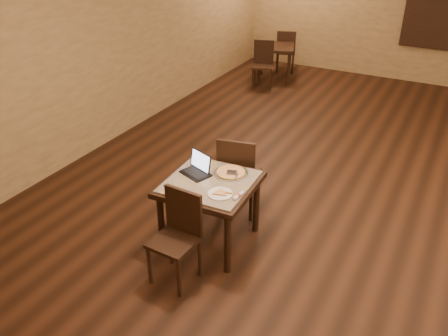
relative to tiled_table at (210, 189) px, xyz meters
The scene contains 16 objects.
ground 2.27m from the tiled_table, 51.93° to the left, with size 10.00×10.00×0.00m, color black.
wall_back 6.89m from the tiled_table, 78.71° to the left, with size 8.00×0.02×3.00m, color #9A7D4E.
wall_left 3.27m from the tiled_table, 147.25° to the left, with size 0.02×10.00×3.00m, color #9A7D4E.
tiled_table is the anchor object (origin of this frame).
chair_main_near 0.63m from the tiled_table, 89.60° to the right, with size 0.43×0.43×0.94m.
chair_main_far 0.62m from the tiled_table, 88.29° to the left, with size 0.52×0.52×1.01m.
laptop 0.27m from the tiled_table, 153.62° to the left, with size 0.36×0.34×0.21m.
plate 0.31m from the tiled_table, 39.29° to the right, with size 0.25×0.25×0.01m, color white.
pizza_slice 0.31m from the tiled_table, 39.29° to the right, with size 0.17×0.17×0.02m, color beige, non-canonical shape.
pizza_pan 0.29m from the tiled_table, 63.43° to the left, with size 0.37×0.37×0.01m, color silver.
pizza_whole 0.29m from the tiled_table, 63.43° to the left, with size 0.31×0.31×0.02m.
spatula 0.29m from the tiled_table, 57.53° to the left, with size 0.10×0.24×0.01m, color silver.
napkin_roll 0.44m from the tiled_table, 19.29° to the right, with size 0.06×0.17×0.04m.
other_table_b 5.68m from the tiled_table, 105.99° to the left, with size 0.97×0.97×0.71m.
other_table_b_chair_near 5.17m from the tiled_table, 107.93° to the left, with size 0.51×0.51×0.92m.
other_table_b_chair_far 6.20m from the tiled_table, 104.37° to the left, with size 0.51×0.51×0.92m.
Camera 1 is at (0.78, -5.34, 3.25)m, focal length 38.00 mm.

